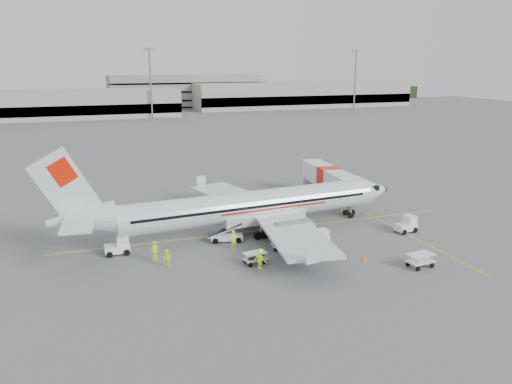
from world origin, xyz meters
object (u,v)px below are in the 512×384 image
tug_mid (319,237)px  aircraft (252,186)px  tug_aft (117,245)px  tug_fore (406,224)px  belt_loader (227,230)px  jet_bridge (328,185)px

tug_mid → aircraft: bearing=125.8°
aircraft → tug_mid: size_ratio=18.52×
tug_mid → tug_aft: 19.54m
tug_fore → tug_mid: bearing=173.6°
belt_loader → tug_mid: bearing=-11.8°
aircraft → tug_mid: 8.76m
tug_mid → tug_aft: size_ratio=0.87×
aircraft → tug_aft: (-14.08, -1.64, -4.24)m
belt_loader → jet_bridge: bearing=45.1°
tug_fore → tug_aft: (-29.65, 3.66, 0.01)m
aircraft → belt_loader: (-3.31, -1.64, -3.97)m
aircraft → tug_aft: size_ratio=16.15×
tug_mid → tug_aft: (-19.12, 4.05, 0.11)m
jet_bridge → tug_aft: 29.28m
tug_fore → belt_loader: bearing=160.5°
aircraft → jet_bridge: size_ratio=2.16×
aircraft → tug_fore: 16.98m
jet_bridge → tug_fore: (2.17, -13.68, -1.38)m
belt_loader → tug_mid: (8.34, -4.05, -0.39)m
belt_loader → tug_fore: size_ratio=1.89×
tug_fore → tug_mid: (-10.53, -0.40, -0.10)m
aircraft → belt_loader: size_ratio=8.68×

